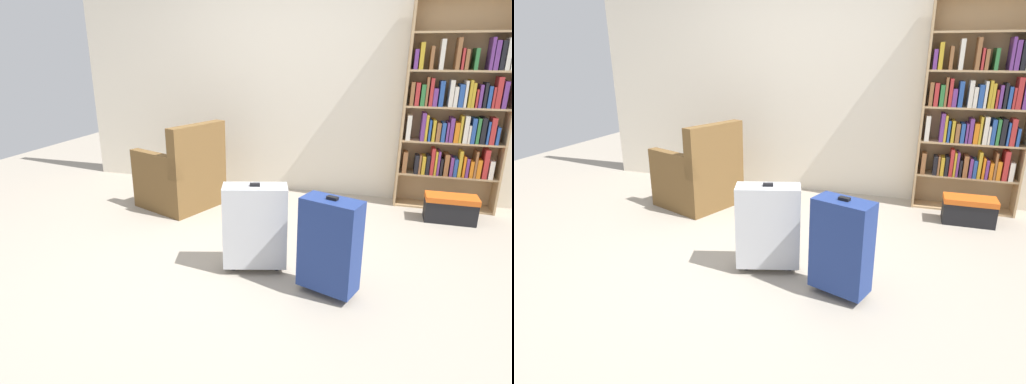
% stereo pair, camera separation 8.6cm
% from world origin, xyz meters
% --- Properties ---
extents(ground_plane, '(9.04, 9.04, 0.00)m').
position_xyz_m(ground_plane, '(0.00, 0.00, 0.00)').
color(ground_plane, '#9E9384').
extents(back_wall, '(5.17, 0.10, 2.60)m').
position_xyz_m(back_wall, '(0.00, 1.94, 1.30)').
color(back_wall, beige).
rests_on(back_wall, ground).
extents(bookshelf, '(0.99, 0.25, 2.09)m').
position_xyz_m(bookshelf, '(1.74, 1.76, 1.02)').
color(bookshelf, tan).
rests_on(bookshelf, ground).
extents(armchair, '(0.91, 0.91, 0.90)m').
position_xyz_m(armchair, '(-0.93, 1.01, 0.32)').
color(armchair, brown).
rests_on(armchair, ground).
extents(mug, '(0.12, 0.08, 0.10)m').
position_xyz_m(mug, '(-0.32, 0.86, 0.05)').
color(mug, '#1E7F4C').
rests_on(mug, ground).
extents(storage_box, '(0.48, 0.24, 0.26)m').
position_xyz_m(storage_box, '(1.75, 1.34, 0.14)').
color(storage_box, black).
rests_on(storage_box, ground).
extents(suitcase_silver, '(0.50, 0.32, 0.69)m').
position_xyz_m(suitcase_silver, '(0.21, -0.12, 0.36)').
color(suitcase_silver, '#B7BABF').
rests_on(suitcase_silver, ground).
extents(suitcase_navy_blue, '(0.43, 0.32, 0.70)m').
position_xyz_m(suitcase_navy_blue, '(0.78, -0.30, 0.37)').
color(suitcase_navy_blue, navy).
rests_on(suitcase_navy_blue, ground).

